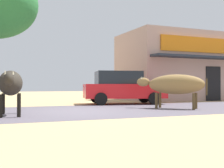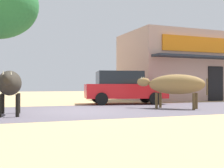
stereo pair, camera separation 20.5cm
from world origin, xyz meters
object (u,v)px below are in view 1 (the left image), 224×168
object	(u,v)px
cow_near_brown	(11,84)
cow_far_dark	(175,85)
pedestrian_by_shop	(174,84)
parked_hatchback_car	(122,87)

from	to	relation	value
cow_near_brown	cow_far_dark	xyz separation A→B (m)	(6.26, 0.42, -0.02)
cow_far_dark	pedestrian_by_shop	distance (m)	5.66
parked_hatchback_car	cow_far_dark	bearing A→B (deg)	-80.29
cow_far_dark	pedestrian_by_shop	world-z (taller)	pedestrian_by_shop
cow_far_dark	pedestrian_by_shop	xyz separation A→B (m)	(3.16, 4.69, 0.03)
parked_hatchback_car	pedestrian_by_shop	bearing A→B (deg)	15.27
parked_hatchback_car	pedestrian_by_shop	distance (m)	3.93
cow_near_brown	pedestrian_by_shop	size ratio (longest dim) A/B	1.50
cow_far_dark	pedestrian_by_shop	size ratio (longest dim) A/B	1.43
parked_hatchback_car	cow_near_brown	world-z (taller)	parked_hatchback_car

